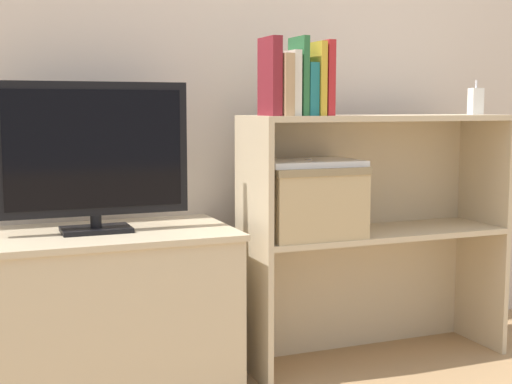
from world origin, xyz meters
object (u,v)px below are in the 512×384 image
tv_stand (98,311)px  baby_monitor (476,101)px  book_maroon (270,77)px  book_ivory (290,83)px  book_mustard (315,79)px  book_forest (299,76)px  storage_basket_left (308,198)px  book_crimson (323,78)px  book_tan (280,85)px  laptop (308,163)px  tv (94,153)px  book_teal (307,89)px

tv_stand → baby_monitor: (1.42, -0.07, 0.69)m
book_maroon → book_ivory: (0.07, 0.00, -0.02)m
book_mustard → book_forest: bearing=180.0°
book_mustard → storage_basket_left: bearing=95.6°
baby_monitor → book_mustard: bearing=-175.8°
tv_stand → storage_basket_left: 0.80m
book_ivory → book_maroon: bearing=180.0°
book_crimson → tv_stand: bearing=170.6°
book_maroon → tv_stand: bearing=167.3°
tv_stand → book_maroon: book_maroon is taller
tv_stand → baby_monitor: size_ratio=6.79×
book_ivory → book_mustard: 0.09m
book_forest → storage_basket_left: (0.06, 0.04, -0.41)m
book_forest → book_maroon: bearing=180.0°
book_tan → book_crimson: size_ratio=0.81×
book_mustard → book_maroon: bearing=180.0°
book_crimson → laptop: (-0.03, 0.04, -0.29)m
book_tan → book_forest: bearing=0.0°
tv_stand → tv: size_ratio=1.46×
book_tan → tv_stand: bearing=168.1°
laptop → tv: bearing=173.1°
tv → book_mustard: size_ratio=2.48×
book_tan → laptop: 0.29m
laptop → book_mustard: bearing=-84.4°
book_teal → book_crimson: bearing=0.0°
book_ivory → book_forest: (0.03, 0.00, 0.02)m
tv → laptop: size_ratio=1.73×
tv_stand → book_ivory: size_ratio=4.16×
book_maroon → laptop: book_maroon is taller
book_tan → book_teal: 0.10m
book_maroon → baby_monitor: 0.87m
book_teal → storage_basket_left: size_ratio=0.51×
book_crimson → book_teal: bearing=180.0°
book_mustard → storage_basket_left: (-0.00, 0.04, -0.41)m
tv → baby_monitor: 1.44m
book_tan → laptop: size_ratio=0.58×
book_maroon → book_mustard: (0.16, 0.00, -0.01)m
book_teal → book_crimson: book_crimson is taller
tv → baby_monitor: bearing=-2.9°
book_maroon → baby_monitor: bearing=3.4°
tv → book_teal: 0.73m
tv_stand → baby_monitor: 1.58m
book_mustard → baby_monitor: 0.71m
tv → book_forest: (0.66, -0.12, 0.25)m
book_tan → book_crimson: (0.16, 0.00, 0.02)m
book_mustard → laptop: bearing=95.6°
book_tan → laptop: book_tan is taller
tv_stand → book_mustard: book_mustard is taller
book_ivory → baby_monitor: book_ivory is taller
book_mustard → book_teal: bearing=180.0°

